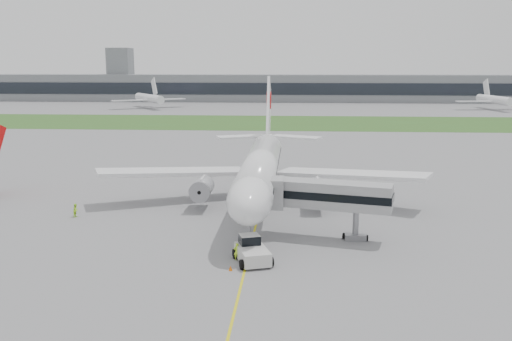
# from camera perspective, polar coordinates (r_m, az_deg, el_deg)

# --- Properties ---
(ground) EXTENTS (600.00, 600.00, 0.00)m
(ground) POSITION_cam_1_polar(r_m,az_deg,el_deg) (78.15, 0.29, -4.26)
(ground) COLOR gray
(ground) RESTS_ON ground
(apron_markings) EXTENTS (70.00, 70.00, 0.04)m
(apron_markings) POSITION_cam_1_polar(r_m,az_deg,el_deg) (73.35, 0.04, -5.26)
(apron_markings) COLOR yellow
(apron_markings) RESTS_ON ground
(grass_strip) EXTENTS (600.00, 50.00, 0.02)m
(grass_strip) POSITION_cam_1_polar(r_m,az_deg,el_deg) (196.44, 2.53, 4.82)
(grass_strip) COLOR #375921
(grass_strip) RESTS_ON ground
(terminal_building) EXTENTS (320.00, 22.30, 14.00)m
(terminal_building) POSITION_cam_1_polar(r_m,az_deg,el_deg) (305.54, 3.07, 8.24)
(terminal_building) COLOR gray
(terminal_building) RESTS_ON ground
(control_tower) EXTENTS (12.00, 12.00, 56.00)m
(control_tower) POSITION_cam_1_polar(r_m,az_deg,el_deg) (322.26, -13.27, 6.86)
(control_tower) COLOR gray
(control_tower) RESTS_ON ground
(airliner) EXTENTS (48.13, 53.95, 17.88)m
(airliner) POSITION_cam_1_polar(r_m,az_deg,el_deg) (81.66, 0.51, 0.47)
(airliner) COLOR white
(airliner) RESTS_ON ground
(pushback_tug) EXTENTS (4.58, 5.63, 2.56)m
(pushback_tug) POSITION_cam_1_polar(r_m,az_deg,el_deg) (59.33, -0.43, -7.98)
(pushback_tug) COLOR silver
(pushback_tug) RESTS_ON ground
(jet_bridge) EXTENTS (15.28, 6.62, 6.98)m
(jet_bridge) POSITION_cam_1_polar(r_m,az_deg,el_deg) (66.21, 6.56, -2.48)
(jet_bridge) COLOR #A4A5A7
(jet_bridge) RESTS_ON ground
(safety_cone_left) EXTENTS (0.38, 0.38, 0.53)m
(safety_cone_left) POSITION_cam_1_polar(r_m,az_deg,el_deg) (57.12, -2.57, -9.72)
(safety_cone_left) COLOR #E0600B
(safety_cone_left) RESTS_ON ground
(safety_cone_right) EXTENTS (0.44, 0.44, 0.61)m
(safety_cone_right) POSITION_cam_1_polar(r_m,az_deg,el_deg) (59.95, -0.39, -8.67)
(safety_cone_right) COLOR #E0600B
(safety_cone_right) RESTS_ON ground
(ground_crew_near) EXTENTS (0.70, 0.49, 1.84)m
(ground_crew_near) POSITION_cam_1_polar(r_m,az_deg,el_deg) (59.76, -1.91, -8.11)
(ground_crew_near) COLOR #C4FF2A
(ground_crew_near) RESTS_ON ground
(ground_crew_far) EXTENTS (0.80, 0.96, 1.81)m
(ground_crew_far) POSITION_cam_1_polar(r_m,az_deg,el_deg) (79.62, -17.56, -3.81)
(ground_crew_far) COLOR #B9FD2A
(ground_crew_far) RESTS_ON ground
(distant_aircraft_left) EXTENTS (44.69, 43.58, 12.93)m
(distant_aircraft_left) POSITION_cam_1_polar(r_m,az_deg,el_deg) (263.19, -10.61, 6.15)
(distant_aircraft_left) COLOR white
(distant_aircraft_left) RESTS_ON ground
(distant_aircraft_right) EXTENTS (36.35, 32.98, 12.62)m
(distant_aircraft_right) POSITION_cam_1_polar(r_m,az_deg,el_deg) (270.75, 22.66, 5.63)
(distant_aircraft_right) COLOR white
(distant_aircraft_right) RESTS_ON ground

